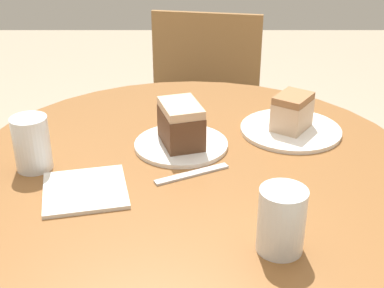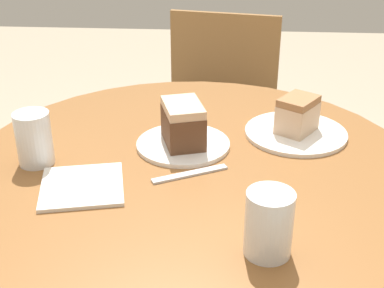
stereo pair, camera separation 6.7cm
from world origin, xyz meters
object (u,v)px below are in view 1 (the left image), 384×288
object	(u,v)px
cake_slice_far	(293,112)
glass_water	(280,224)
glass_lemonade	(32,145)
plate_far	(291,130)
cake_slice_near	(181,124)
chair	(202,119)
plate_near	(181,145)

from	to	relation	value
cake_slice_far	glass_water	bearing A→B (deg)	-101.69
cake_slice_far	glass_lemonade	distance (m)	0.60
plate_far	cake_slice_near	distance (m)	0.28
cake_slice_near	glass_lemonade	bearing A→B (deg)	-162.11
cake_slice_near	cake_slice_far	world-z (taller)	cake_slice_near
plate_far	glass_lemonade	distance (m)	0.61
cake_slice_far	glass_lemonade	bearing A→B (deg)	-162.63
chair	cake_slice_far	world-z (taller)	cake_slice_far
chair	plate_far	xyz separation A→B (m)	(0.21, -0.75, 0.31)
chair	cake_slice_near	bearing A→B (deg)	-84.02
chair	glass_water	size ratio (longest dim) A/B	7.44
chair	glass_lemonade	distance (m)	1.06
cake_slice_far	glass_water	size ratio (longest dim) A/B	1.04
plate_far	glass_lemonade	size ratio (longest dim) A/B	2.08
cake_slice_far	cake_slice_near	bearing A→B (deg)	-163.24
glass_lemonade	glass_water	distance (m)	0.56
plate_far	cake_slice_far	size ratio (longest dim) A/B	2.06
plate_near	cake_slice_near	world-z (taller)	cake_slice_near
plate_far	cake_slice_far	bearing A→B (deg)	0.00
cake_slice_near	glass_lemonade	xyz separation A→B (m)	(-0.31, -0.10, -0.01)
cake_slice_near	chair	bearing A→B (deg)	85.94
chair	cake_slice_near	world-z (taller)	cake_slice_near
chair	cake_slice_far	xyz separation A→B (m)	(0.21, -0.75, 0.36)
cake_slice_near	glass_water	size ratio (longest dim) A/B	1.21
plate_near	glass_lemonade	world-z (taller)	glass_lemonade
cake_slice_far	glass_lemonade	xyz separation A→B (m)	(-0.58, -0.18, 0.00)
plate_far	cake_slice_far	xyz separation A→B (m)	(0.00, 0.00, 0.05)
chair	glass_lemonade	size ratio (longest dim) A/B	7.26
plate_near	glass_water	distance (m)	0.42
plate_near	glass_lemonade	bearing A→B (deg)	-162.11
chair	plate_near	bearing A→B (deg)	-84.02
plate_near	cake_slice_far	size ratio (longest dim) A/B	1.82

